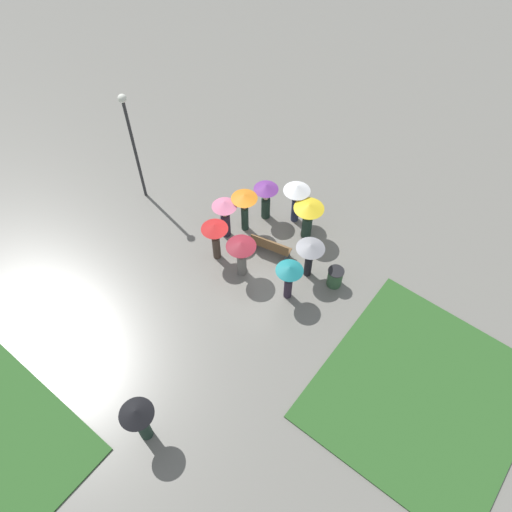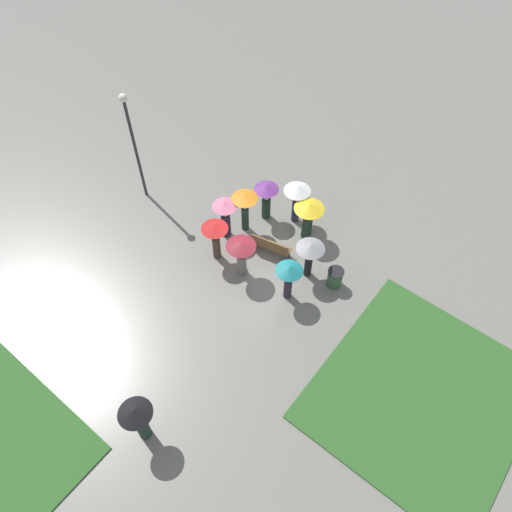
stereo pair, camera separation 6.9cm
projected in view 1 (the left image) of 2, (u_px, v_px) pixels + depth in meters
name	position (u px, v px, depth m)	size (l,w,h in m)	color
ground_plane	(255.00, 265.00, 19.24)	(90.00, 90.00, 0.00)	slate
lawn_patch_near	(422.00, 394.00, 16.05)	(6.12, 6.70, 0.06)	#2D5B26
park_bench	(271.00, 246.00, 19.22)	(1.63, 0.74, 0.90)	brown
lamp_post	(132.00, 136.00, 19.05)	(0.32, 0.32, 5.01)	#2D2D30
trash_bin	(335.00, 277.00, 18.39)	(0.60, 0.60, 0.82)	#335638
crowd_person_purple	(266.00, 195.00, 19.82)	(0.99, 0.99, 1.80)	#1E3328
crowd_person_red	(215.00, 233.00, 18.40)	(1.01, 1.01, 1.88)	#47382D
crowd_person_yellow	(308.00, 214.00, 19.19)	(1.18, 1.18, 1.78)	#1E3328
crowd_person_orange	(244.00, 204.00, 19.27)	(1.03, 1.03, 1.94)	#1E3328
crowd_person_teal	(289.00, 275.00, 17.37)	(0.98, 0.98, 1.77)	#2D2333
crowd_person_grey	(310.00, 252.00, 17.96)	(1.05, 1.05, 1.74)	black
crowd_person_white	(297.00, 194.00, 19.53)	(1.07, 1.07, 1.94)	#282D47
crowd_person_pink	(225.00, 212.00, 19.17)	(0.97, 0.97, 1.90)	#2D2333
crowd_person_maroon	(241.00, 251.00, 18.01)	(1.10, 1.10, 1.80)	slate
lone_walker_far_path	(139.00, 419.00, 14.25)	(1.01, 1.01, 1.95)	#1E3328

